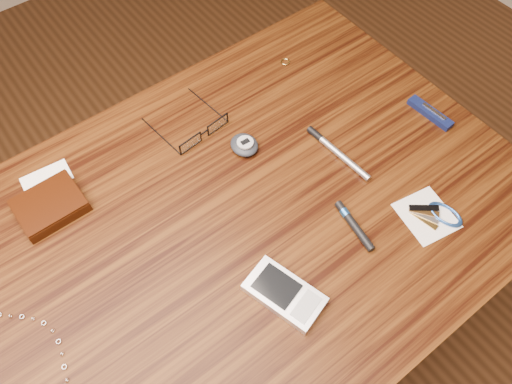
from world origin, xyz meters
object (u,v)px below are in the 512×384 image
Objects in this scene: wallet_and_card at (50,205)px; pedometer at (244,145)px; pda_phone at (284,294)px; notepad_keys at (436,215)px; silver_pen at (333,149)px; desk at (238,246)px; pocket_knife at (430,113)px; eyeglasses at (202,132)px.

wallet_and_card and pedometer have the same top height.
notepad_keys is at bearing -8.64° from pda_phone.
pda_phone is 0.30m from notepad_keys.
pedometer is 0.35m from notepad_keys.
wallet_and_card is 0.91× the size of silver_pen.
pda_phone reaches higher than desk.
desk is 0.33m from wallet_and_card.
pocket_knife reaches higher than notepad_keys.
notepad_keys is (0.22, -0.38, -0.01)m from eyeglasses.
pedometer is (0.05, -0.07, -0.00)m from eyeglasses.
pda_phone is 0.29m from pedometer.
desk is 0.45m from pocket_knife.
pedometer is at bearing 118.83° from notepad_keys.
pocket_knife is (0.38, -0.22, -0.01)m from eyeglasses.
pocket_knife is (0.43, -0.04, 0.11)m from desk.
pda_phone is at bearing -165.78° from pocket_knife.
eyeglasses reaches higher than wallet_and_card.
notepad_keys is at bearing -77.57° from silver_pen.
eyeglasses is 0.99× the size of pda_phone.
pedometer is (0.10, 0.11, 0.11)m from desk.
silver_pen is (0.46, -0.20, -0.01)m from wallet_and_card.
notepad_keys is (0.17, -0.31, -0.01)m from pedometer.
pedometer is 0.39× the size of silver_pen.
eyeglasses is at bearing 73.37° from desk.
pda_phone is at bearing -97.89° from desk.
eyeglasses is (0.29, -0.02, -0.00)m from wallet_and_card.
wallet_and_card is 2.33× the size of pedometer.
pocket_knife reaches higher than desk.
pda_phone reaches higher than notepad_keys.
pedometer reaches higher than pda_phone.
pda_phone is 0.30m from silver_pen.
silver_pen reaches higher than desk.
silver_pen is at bearing 167.05° from pocket_knife.
notepad_keys is at bearing -38.54° from wallet_and_card.
wallet_and_card reaches higher than pda_phone.
eyeglasses is at bearing 122.76° from pedometer.
wallet_and_card is at bearing 175.34° from eyeglasses.
pedometer reaches higher than notepad_keys.
eyeglasses is at bearing 77.32° from pda_phone.
notepad_keys is 0.21m from silver_pen.
pda_phone is at bearing -114.52° from pedometer.
notepad_keys is at bearing -135.35° from pocket_knife.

